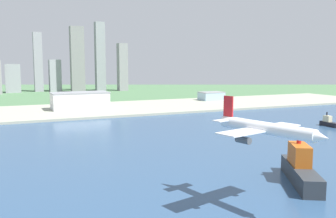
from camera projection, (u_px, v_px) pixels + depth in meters
ground_plane at (138, 142)px, 265.71m from camera, size 2400.00×2400.00×0.00m
water_bay at (173, 161)px, 211.40m from camera, size 840.00×360.00×0.15m
industrial_pier at (84, 110)px, 437.49m from camera, size 840.00×140.00×2.50m
airplane_landing at (266, 129)px, 138.07m from camera, size 40.47×46.86×15.36m
container_barge at (300, 169)px, 173.31m from camera, size 30.62×43.87×23.81m
tugboat_small at (329, 122)px, 330.39m from camera, size 6.54×20.16×12.22m
warehouse_main at (80, 100)px, 438.26m from camera, size 65.67×34.12×19.80m
warehouse_annex at (211, 96)px, 544.31m from camera, size 33.73×24.85×12.15m
distant_skyline at (44, 63)px, 718.70m from camera, size 313.26×68.52×145.66m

